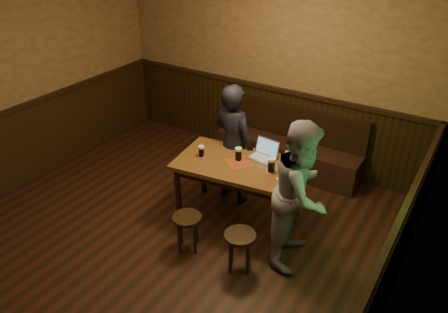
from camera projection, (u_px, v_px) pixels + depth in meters
room at (144, 160)px, 4.47m from camera, size 5.04×6.04×2.84m
bench at (288, 150)px, 6.53m from camera, size 2.20×0.50×0.95m
pub_table at (239, 170)px, 5.26m from camera, size 1.60×1.05×0.81m
stool_left at (187, 223)px, 4.92m from camera, size 0.40×0.40×0.45m
stool_right at (240, 241)px, 4.63m from camera, size 0.44×0.44×0.46m
pint_left at (201, 151)px, 5.31m from camera, size 0.09×0.09×0.15m
pint_mid at (238, 154)px, 5.22m from camera, size 0.11×0.11×0.17m
pint_right at (271, 165)px, 4.99m from camera, size 0.11×0.11×0.18m
laptop at (264, 153)px, 5.29m from camera, size 0.34×0.29×0.22m
menu at (288, 181)px, 4.86m from camera, size 0.26×0.22×0.00m
person_suit at (233, 145)px, 5.59m from camera, size 0.63×0.45×1.63m
person_grey at (301, 194)px, 4.59m from camera, size 0.71×0.87×1.66m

